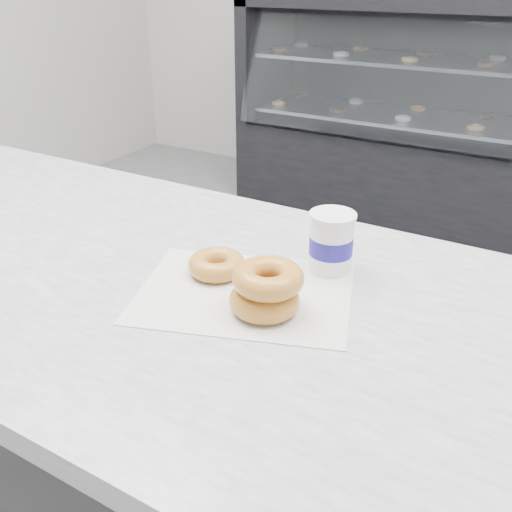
{
  "coord_description": "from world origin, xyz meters",
  "views": [
    {
      "loc": [
        0.72,
        -1.26,
        1.37
      ],
      "look_at": [
        0.31,
        -0.55,
        0.96
      ],
      "focal_mm": 40.0,
      "sensor_mm": 36.0,
      "label": 1
    }
  ],
  "objects": [
    {
      "name": "ground",
      "position": [
        0.0,
        0.0,
        0.0
      ],
      "size": [
        5.0,
        5.0,
        0.0
      ],
      "primitive_type": "plane",
      "color": "gray",
      "rests_on": "ground"
    },
    {
      "name": "wax_paper",
      "position": [
        0.3,
        -0.58,
        0.9
      ],
      "size": [
        0.41,
        0.36,
        0.0
      ],
      "primitive_type": "cube",
      "rotation": [
        0.0,
        0.0,
        0.34
      ],
      "color": "silver",
      "rests_on": "counter"
    },
    {
      "name": "donut_stack",
      "position": [
        0.36,
        -0.62,
        0.94
      ],
      "size": [
        0.12,
        0.12,
        0.08
      ],
      "color": "gold",
      "rests_on": "wax_paper"
    },
    {
      "name": "display_case",
      "position": [
        0.0,
        2.12,
        0.49
      ],
      "size": [
        2.4,
        0.74,
        1.25
      ],
      "color": "black",
      "rests_on": "ground"
    },
    {
      "name": "coffee_cup",
      "position": [
        0.39,
        -0.44,
        0.95
      ],
      "size": [
        0.1,
        0.1,
        0.11
      ],
      "rotation": [
        0.0,
        0.0,
        -0.39
      ],
      "color": "white",
      "rests_on": "counter"
    },
    {
      "name": "counter",
      "position": [
        0.0,
        -0.6,
        0.45
      ],
      "size": [
        3.06,
        0.76,
        0.9
      ],
      "color": "#333335",
      "rests_on": "ground"
    },
    {
      "name": "donut_single",
      "position": [
        0.23,
        -0.56,
        0.92
      ],
      "size": [
        0.11,
        0.11,
        0.03
      ],
      "primitive_type": "torus",
      "rotation": [
        0.0,
        0.0,
        -0.09
      ],
      "color": "gold",
      "rests_on": "wax_paper"
    }
  ]
}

